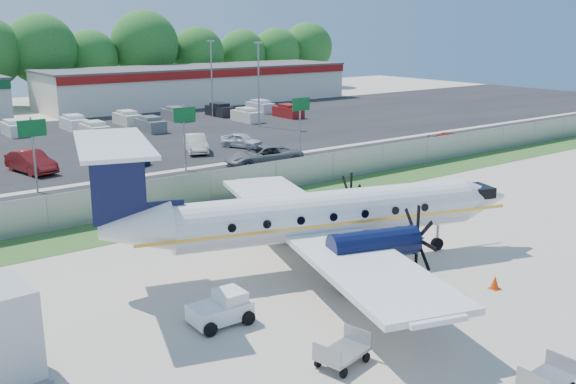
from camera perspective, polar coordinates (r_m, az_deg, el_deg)
ground at (r=29.69m, az=7.01°, el=-6.63°), size 170.00×170.00×0.00m
grass_verge at (r=38.75m, az=-5.33°, el=-1.51°), size 170.00×4.00×0.02m
access_road at (r=44.67m, az=-10.05°, el=0.50°), size 170.00×8.00×0.02m
parking_lot at (r=63.78m, az=-18.69°, el=4.13°), size 170.00×32.00×0.02m
perimeter_fence at (r=40.15m, az=-6.86°, el=0.49°), size 120.00×0.06×1.99m
building_east at (r=93.89m, az=-7.91°, el=9.46°), size 44.40×12.40×5.24m
sign_left at (r=44.78m, az=-21.74°, el=4.43°), size 1.80×0.26×5.00m
sign_mid at (r=48.75m, az=-9.18°, el=6.01°), size 1.80×0.26×5.00m
sign_right at (r=54.67m, az=1.13°, el=7.10°), size 1.80×0.26×5.00m
light_pole_ne at (r=70.16m, az=-2.64°, el=10.05°), size 0.90×0.35×9.09m
light_pole_se at (r=78.61m, az=-6.81°, el=10.44°), size 0.90×0.35×9.09m
aircraft at (r=28.87m, az=2.72°, el=-2.06°), size 20.54×20.04×6.28m
pushback_tug at (r=24.13m, az=-5.86°, el=-10.26°), size 2.23×1.62×1.19m
baggage_cart_near at (r=21.42m, az=4.87°, el=-13.99°), size 2.02×1.48×0.96m
baggage_cart_far at (r=21.44m, az=22.02°, el=-15.14°), size 1.76×1.11×0.90m
cone_port_wing at (r=28.38m, az=17.91°, el=-7.67°), size 0.41×0.41×0.58m
cone_starboard_wing at (r=39.76m, az=-4.54°, el=-0.69°), size 0.39×0.39×0.55m
road_car_mid at (r=50.23m, az=-2.22°, el=2.24°), size 6.61×4.19×1.70m
road_car_east at (r=60.01m, az=14.13°, el=3.83°), size 5.14×2.79×1.41m
parked_car_b at (r=51.93m, az=-21.79°, el=1.61°), size 2.77×5.33×1.67m
parked_car_c at (r=53.27m, az=-14.56°, el=2.49°), size 3.57×5.78×1.56m
parked_car_d at (r=56.69m, az=-8.16°, el=3.52°), size 3.23×4.99×1.55m
parked_car_e at (r=58.40m, az=-4.12°, el=3.95°), size 3.07×4.23×1.34m
parked_car_g at (r=59.56m, az=-14.37°, el=3.74°), size 4.00×5.42×1.37m
far_parking_rows at (r=68.50m, az=-20.03°, el=4.67°), size 56.00×10.00×1.60m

